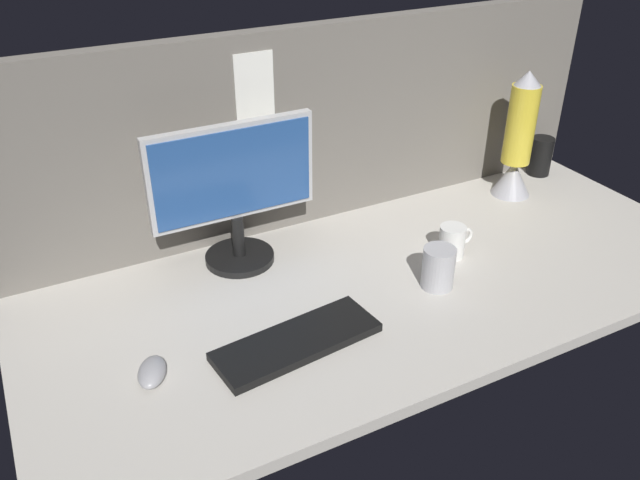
% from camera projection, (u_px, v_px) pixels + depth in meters
% --- Properties ---
extents(ground_plane, '(1.80, 0.80, 0.03)m').
position_uv_depth(ground_plane, '(387.00, 281.00, 1.66)').
color(ground_plane, beige).
extents(cubicle_wall_back, '(1.80, 0.06, 0.55)m').
position_uv_depth(cubicle_wall_back, '(319.00, 126.00, 1.80)').
color(cubicle_wall_back, slate).
rests_on(cubicle_wall_back, ground_plane).
extents(monitor, '(0.43, 0.18, 0.37)m').
position_uv_depth(monitor, '(234.00, 188.00, 1.62)').
color(monitor, black).
rests_on(monitor, ground_plane).
extents(keyboard, '(0.38, 0.17, 0.02)m').
position_uv_depth(keyboard, '(297.00, 342.00, 1.42)').
color(keyboard, black).
rests_on(keyboard, ground_plane).
extents(mouse, '(0.09, 0.11, 0.03)m').
position_uv_depth(mouse, '(152.00, 372.00, 1.33)').
color(mouse, '#99999E').
rests_on(mouse, ground_plane).
extents(mug_steel, '(0.08, 0.08, 0.11)m').
position_uv_depth(mug_steel, '(438.00, 268.00, 1.60)').
color(mug_steel, '#B2B2B7').
rests_on(mug_steel, ground_plane).
extents(mug_black_travel, '(0.07, 0.07, 0.13)m').
position_uv_depth(mug_black_travel, '(540.00, 156.00, 2.15)').
color(mug_black_travel, black).
rests_on(mug_black_travel, ground_plane).
extents(mug_ceramic_white, '(0.10, 0.07, 0.09)m').
position_uv_depth(mug_ceramic_white, '(453.00, 241.00, 1.72)').
color(mug_ceramic_white, white).
rests_on(mug_ceramic_white, ground_plane).
extents(lava_lamp, '(0.12, 0.12, 0.39)m').
position_uv_depth(lava_lamp, '(518.00, 145.00, 1.98)').
color(lava_lamp, '#A5A5AD').
rests_on(lava_lamp, ground_plane).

